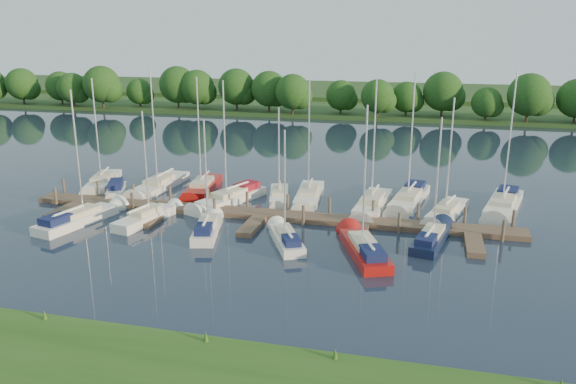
% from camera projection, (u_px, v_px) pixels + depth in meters
% --- Properties ---
extents(ground, '(260.00, 260.00, 0.00)m').
position_uv_depth(ground, '(229.00, 253.00, 37.53)').
color(ground, '#182330').
rests_on(ground, ground).
extents(dock, '(40.00, 6.00, 0.40)m').
position_uv_depth(dock, '(260.00, 217.00, 44.30)').
color(dock, '#4B372A').
rests_on(dock, ground).
extents(mooring_pilings, '(38.24, 2.84, 2.00)m').
position_uv_depth(mooring_pilings, '(264.00, 208.00, 45.24)').
color(mooring_pilings, '#473D33').
rests_on(mooring_pilings, ground).
extents(far_shore, '(180.00, 30.00, 0.60)m').
position_uv_depth(far_shore, '(361.00, 107.00, 107.44)').
color(far_shore, '#213E18').
rests_on(far_shore, ground).
extents(distant_hill, '(220.00, 40.00, 1.40)m').
position_uv_depth(distant_hill, '(374.00, 92.00, 130.66)').
color(distant_hill, '#335324').
rests_on(distant_hill, ground).
extents(treeline, '(146.54, 10.12, 8.28)m').
position_uv_depth(treeline, '(377.00, 95.00, 93.74)').
color(treeline, '#38281C').
rests_on(treeline, ground).
extents(sailboat_n_0, '(4.01, 8.37, 10.61)m').
position_uv_depth(sailboat_n_0, '(102.00, 183.00, 53.84)').
color(sailboat_n_0, white).
rests_on(sailboat_n_0, ground).
extents(motorboat, '(3.05, 4.96, 1.58)m').
position_uv_depth(motorboat, '(116.00, 191.00, 51.04)').
color(motorboat, white).
rests_on(motorboat, ground).
extents(sailboat_n_2, '(2.43, 9.18, 11.63)m').
position_uv_depth(sailboat_n_2, '(159.00, 186.00, 52.81)').
color(sailboat_n_2, white).
rests_on(sailboat_n_2, ground).
extents(sailboat_n_3, '(3.01, 8.67, 10.92)m').
position_uv_depth(sailboat_n_3, '(202.00, 189.00, 52.00)').
color(sailboat_n_3, '#9F110E').
rests_on(sailboat_n_3, ground).
extents(sailboat_n_4, '(4.53, 8.46, 10.94)m').
position_uv_depth(sailboat_n_4, '(230.00, 199.00, 48.53)').
color(sailboat_n_4, white).
rests_on(sailboat_n_4, ground).
extents(sailboat_n_5, '(2.84, 6.66, 8.52)m').
position_uv_depth(sailboat_n_5, '(279.00, 197.00, 49.46)').
color(sailboat_n_5, white).
rests_on(sailboat_n_5, ground).
extents(sailboat_n_6, '(2.67, 8.53, 10.72)m').
position_uv_depth(sailboat_n_6, '(309.00, 197.00, 49.52)').
color(sailboat_n_6, white).
rests_on(sailboat_n_6, ground).
extents(sailboat_n_7, '(2.76, 8.86, 11.30)m').
position_uv_depth(sailboat_n_7, '(372.00, 206.00, 46.77)').
color(sailboat_n_7, white).
rests_on(sailboat_n_7, ground).
extents(sailboat_n_8, '(3.44, 9.21, 11.51)m').
position_uv_depth(sailboat_n_8, '(409.00, 200.00, 48.40)').
color(sailboat_n_8, white).
rests_on(sailboat_n_8, ground).
extents(sailboat_n_9, '(3.68, 7.80, 9.85)m').
position_uv_depth(sailboat_n_9, '(446.00, 213.00, 44.99)').
color(sailboat_n_9, white).
rests_on(sailboat_n_9, ground).
extents(sailboat_n_10, '(4.08, 9.48, 11.82)m').
position_uv_depth(sailboat_n_10, '(503.00, 205.00, 46.83)').
color(sailboat_n_10, white).
rests_on(sailboat_n_10, ground).
extents(sailboat_s_0, '(3.46, 8.37, 10.61)m').
position_uv_depth(sailboat_s_0, '(80.00, 219.00, 43.39)').
color(sailboat_s_0, white).
rests_on(sailboat_s_0, ground).
extents(sailboat_s_1, '(2.83, 6.96, 9.04)m').
position_uv_depth(sailboat_s_1, '(147.00, 218.00, 43.72)').
color(sailboat_s_1, white).
rests_on(sailboat_s_1, ground).
extents(sailboat_s_2, '(2.88, 6.73, 8.73)m').
position_uv_depth(sailboat_s_2, '(207.00, 229.00, 41.20)').
color(sailboat_s_2, white).
rests_on(sailboat_s_2, ground).
extents(sailboat_s_3, '(3.84, 6.24, 8.32)m').
position_uv_depth(sailboat_s_3, '(286.00, 239.00, 39.19)').
color(sailboat_s_3, white).
rests_on(sailboat_s_3, ground).
extents(sailboat_s_4, '(4.24, 7.97, 10.26)m').
position_uv_depth(sailboat_s_4, '(364.00, 249.00, 37.36)').
color(sailboat_s_4, '#9F110E').
rests_on(sailboat_s_4, ground).
extents(sailboat_s_5, '(2.94, 7.20, 9.13)m').
position_uv_depth(sailboat_s_5, '(432.00, 238.00, 39.39)').
color(sailboat_s_5, '#0F1A34').
rests_on(sailboat_s_5, ground).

